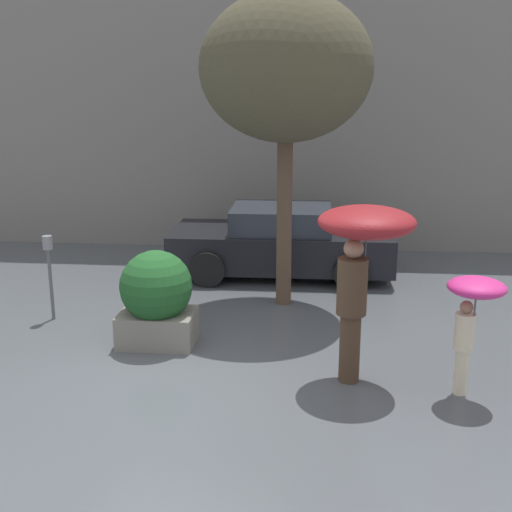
{
  "coord_description": "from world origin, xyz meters",
  "views": [
    {
      "loc": [
        1.61,
        -7.08,
        3.33
      ],
      "look_at": [
        0.79,
        1.6,
        1.05
      ],
      "focal_mm": 45.0,
      "sensor_mm": 36.0,
      "label": 1
    }
  ],
  "objects_px": {
    "person_adult": "(363,243)",
    "planter_box": "(156,297)",
    "street_tree": "(286,69)",
    "person_child": "(472,306)",
    "parked_car_near": "(281,242)",
    "parking_meter": "(49,260)"
  },
  "relations": [
    {
      "from": "person_child",
      "to": "parked_car_near",
      "type": "height_order",
      "value": "person_child"
    },
    {
      "from": "planter_box",
      "to": "parking_meter",
      "type": "relative_size",
      "value": 1.01
    },
    {
      "from": "street_tree",
      "to": "parked_car_near",
      "type": "bearing_deg",
      "value": 94.51
    },
    {
      "from": "parking_meter",
      "to": "parked_car_near",
      "type": "bearing_deg",
      "value": 40.39
    },
    {
      "from": "planter_box",
      "to": "parked_car_near",
      "type": "height_order",
      "value": "planter_box"
    },
    {
      "from": "person_adult",
      "to": "planter_box",
      "type": "bearing_deg",
      "value": 133.65
    },
    {
      "from": "person_child",
      "to": "street_tree",
      "type": "bearing_deg",
      "value": 173.38
    },
    {
      "from": "person_child",
      "to": "street_tree",
      "type": "distance_m",
      "value": 4.51
    },
    {
      "from": "person_child",
      "to": "parking_meter",
      "type": "xyz_separation_m",
      "value": [
        -5.57,
        1.95,
        -0.15
      ]
    },
    {
      "from": "street_tree",
      "to": "parking_meter",
      "type": "bearing_deg",
      "value": -162.64
    },
    {
      "from": "parking_meter",
      "to": "person_child",
      "type": "bearing_deg",
      "value": -19.32
    },
    {
      "from": "parked_car_near",
      "to": "street_tree",
      "type": "height_order",
      "value": "street_tree"
    },
    {
      "from": "person_adult",
      "to": "street_tree",
      "type": "distance_m",
      "value": 3.47
    },
    {
      "from": "parked_car_near",
      "to": "parking_meter",
      "type": "distance_m",
      "value": 4.27
    },
    {
      "from": "street_tree",
      "to": "person_child",
      "type": "bearing_deg",
      "value": -53.91
    },
    {
      "from": "person_adult",
      "to": "parked_car_near",
      "type": "height_order",
      "value": "person_adult"
    },
    {
      "from": "street_tree",
      "to": "parking_meter",
      "type": "height_order",
      "value": "street_tree"
    },
    {
      "from": "planter_box",
      "to": "parking_meter",
      "type": "xyz_separation_m",
      "value": [
        -1.78,
        0.77,
        0.26
      ]
    },
    {
      "from": "planter_box",
      "to": "person_child",
      "type": "bearing_deg",
      "value": -17.28
    },
    {
      "from": "person_child",
      "to": "parked_car_near",
      "type": "xyz_separation_m",
      "value": [
        -2.33,
        4.71,
        -0.47
      ]
    },
    {
      "from": "parking_meter",
      "to": "person_adult",
      "type": "bearing_deg",
      "value": -20.32
    },
    {
      "from": "street_tree",
      "to": "parking_meter",
      "type": "relative_size",
      "value": 3.7
    }
  ]
}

